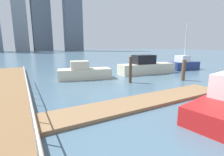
{
  "coord_description": "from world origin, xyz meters",
  "views": [
    {
      "loc": [
        -3.3,
        4.2,
        3.3
      ],
      "look_at": [
        1.5,
        12.7,
        1.37
      ],
      "focal_mm": 25.82,
      "sensor_mm": 36.0,
      "label": 1
    }
  ],
  "objects": [
    {
      "name": "skyline_tower_4",
      "position": [
        32.4,
        126.11,
        34.14
      ],
      "size": [
        12.96,
        12.73,
        68.29
      ],
      "primitive_type": "cube",
      "rotation": [
        0.0,
        0.0,
        -0.08
      ],
      "color": "slate",
      "rests_on": "ground_plane"
    },
    {
      "name": "floating_dock",
      "position": [
        2.83,
        11.19,
        0.09
      ],
      "size": [
        12.67,
        2.0,
        0.18
      ],
      "primitive_type": "cube",
      "color": "#93704C",
      "rests_on": "ground_plane"
    },
    {
      "name": "dock_piling_0",
      "position": [
        5.27,
        15.98,
        1.19
      ],
      "size": [
        0.26,
        0.26,
        2.38
      ],
      "primitive_type": "cylinder",
      "color": "#473826",
      "rests_on": "ground_plane"
    },
    {
      "name": "ground_plane",
      "position": [
        0.0,
        20.0,
        0.0
      ],
      "size": [
        300.0,
        300.0,
        0.0
      ],
      "primitive_type": "plane",
      "color": "slate"
    },
    {
      "name": "moored_boat_5",
      "position": [
        2.2,
        19.83,
        0.68
      ],
      "size": [
        5.59,
        3.04,
        1.84
      ],
      "color": "beige",
      "rests_on": "ground_plane"
    },
    {
      "name": "boardwalk_railing",
      "position": [
        -3.15,
        8.55,
        1.22
      ],
      "size": [
        0.06,
        25.52,
        1.08
      ],
      "color": "white",
      "rests_on": "boardwalk"
    },
    {
      "name": "moored_boat_3",
      "position": [
        17.02,
        19.27,
        0.75
      ],
      "size": [
        4.63,
        2.16,
        6.52
      ],
      "color": "navy",
      "rests_on": "ground_plane"
    },
    {
      "name": "moored_boat_2",
      "position": [
        9.99,
        19.24,
        0.83
      ],
      "size": [
        7.35,
        2.69,
        2.27
      ],
      "color": "beige",
      "rests_on": "ground_plane"
    },
    {
      "name": "skyline_tower_2",
      "position": [
        -1.28,
        137.67,
        26.97
      ],
      "size": [
        9.28,
        12.12,
        53.94
      ],
      "primitive_type": "cube",
      "rotation": [
        0.0,
        0.0,
        -0.07
      ],
      "color": "#8C939E",
      "rests_on": "ground_plane"
    },
    {
      "name": "dock_piling_1",
      "position": [
        10.38,
        14.28,
        1.01
      ],
      "size": [
        0.36,
        0.36,
        2.02
      ],
      "primitive_type": "cylinder",
      "color": "brown",
      "rests_on": "ground_plane"
    }
  ]
}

